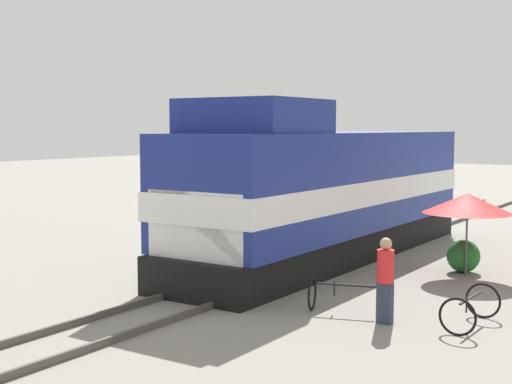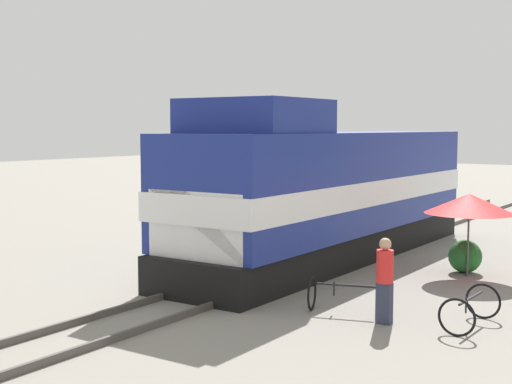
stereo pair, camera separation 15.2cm
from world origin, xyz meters
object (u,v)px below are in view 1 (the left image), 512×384
(vendor_umbrella, at_px, (467,203))
(bicycle, at_px, (471,308))
(locomotive, at_px, (325,192))
(person_bystander, at_px, (385,277))
(bicycle_spare, at_px, (346,295))

(vendor_umbrella, height_order, bicycle, vendor_umbrella)
(bicycle, bearing_deg, locomotive, 141.89)
(person_bystander, height_order, bicycle, person_bystander)
(bicycle, height_order, bicycle_spare, bicycle_spare)
(vendor_umbrella, height_order, person_bystander, vendor_umbrella)
(bicycle, distance_m, bicycle_spare, 2.57)
(locomotive, height_order, person_bystander, locomotive)
(bicycle, bearing_deg, person_bystander, -153.74)
(bicycle_spare, bearing_deg, person_bystander, 55.27)
(locomotive, distance_m, bicycle, 7.73)
(vendor_umbrella, xyz_separation_m, person_bystander, (0.06, -5.49, -0.99))
(locomotive, distance_m, vendor_umbrella, 4.26)
(vendor_umbrella, xyz_separation_m, bicycle_spare, (-0.96, -5.16, -1.56))
(locomotive, xyz_separation_m, bicycle, (5.83, -4.80, -1.63))
(locomotive, relative_size, bicycle_spare, 8.16)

